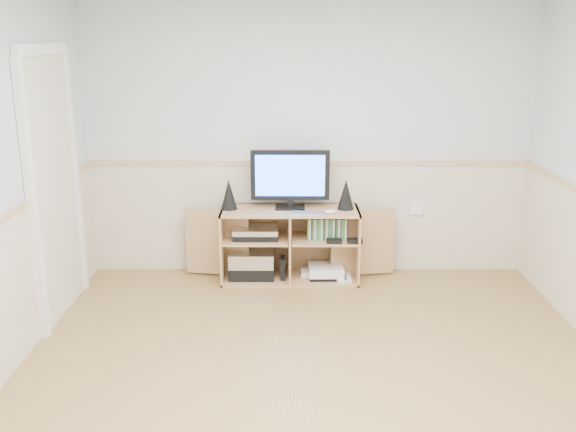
# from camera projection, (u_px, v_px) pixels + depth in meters

# --- Properties ---
(room) EXTENTS (4.04, 4.54, 2.54)m
(room) POSITION_uv_depth(u_px,v_px,m) (309.00, 200.00, 3.72)
(room) COLOR tan
(room) RESTS_ON ground
(media_cabinet) EXTENTS (1.91, 0.46, 0.65)m
(media_cabinet) POSITION_uv_depth(u_px,v_px,m) (290.00, 242.00, 5.81)
(media_cabinet) COLOR tan
(media_cabinet) RESTS_ON floor
(monitor) EXTENTS (0.69, 0.18, 0.52)m
(monitor) POSITION_uv_depth(u_px,v_px,m) (290.00, 177.00, 5.64)
(monitor) COLOR black
(monitor) RESTS_ON media_cabinet
(speaker_left) EXTENTS (0.14, 0.14, 0.27)m
(speaker_left) POSITION_uv_depth(u_px,v_px,m) (229.00, 194.00, 5.65)
(speaker_left) COLOR black
(speaker_left) RESTS_ON media_cabinet
(speaker_right) EXTENTS (0.14, 0.14, 0.27)m
(speaker_right) POSITION_uv_depth(u_px,v_px,m) (346.00, 194.00, 5.65)
(speaker_right) COLOR black
(speaker_right) RESTS_ON media_cabinet
(keyboard) EXTENTS (0.30, 0.16, 0.01)m
(keyboard) POSITION_uv_depth(u_px,v_px,m) (307.00, 213.00, 5.53)
(keyboard) COLOR silver
(keyboard) RESTS_ON media_cabinet
(mouse) EXTENTS (0.10, 0.08, 0.04)m
(mouse) POSITION_uv_depth(u_px,v_px,m) (330.00, 212.00, 5.53)
(mouse) COLOR white
(mouse) RESTS_ON media_cabinet
(av_components) EXTENTS (0.50, 0.30, 0.47)m
(av_components) POSITION_uv_depth(u_px,v_px,m) (254.00, 256.00, 5.78)
(av_components) COLOR black
(av_components) RESTS_ON media_cabinet
(game_consoles) EXTENTS (0.45, 0.30, 0.11)m
(game_consoles) POSITION_uv_depth(u_px,v_px,m) (325.00, 272.00, 5.81)
(game_consoles) COLOR white
(game_consoles) RESTS_ON media_cabinet
(game_cases) EXTENTS (0.34, 0.14, 0.19)m
(game_cases) POSITION_uv_depth(u_px,v_px,m) (327.00, 228.00, 5.69)
(game_cases) COLOR #3F8C3F
(game_cases) RESTS_ON media_cabinet
(wall_outlet) EXTENTS (0.12, 0.03, 0.12)m
(wall_outlet) POSITION_uv_depth(u_px,v_px,m) (416.00, 208.00, 5.91)
(wall_outlet) COLOR white
(wall_outlet) RESTS_ON wall_back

